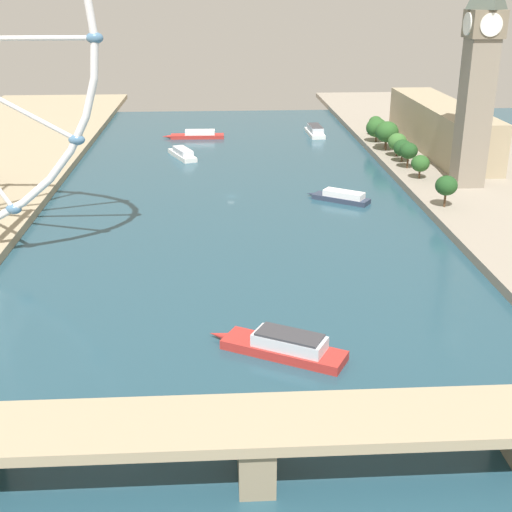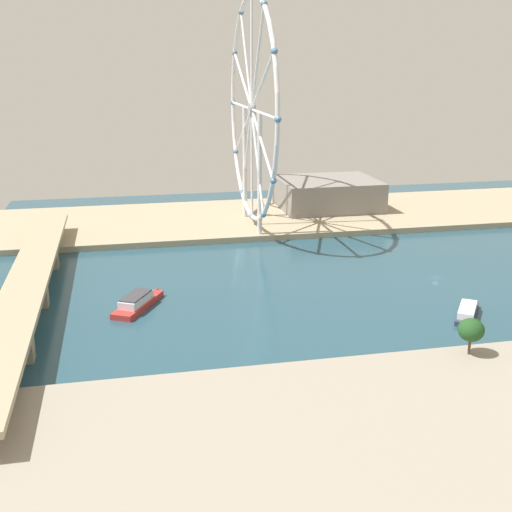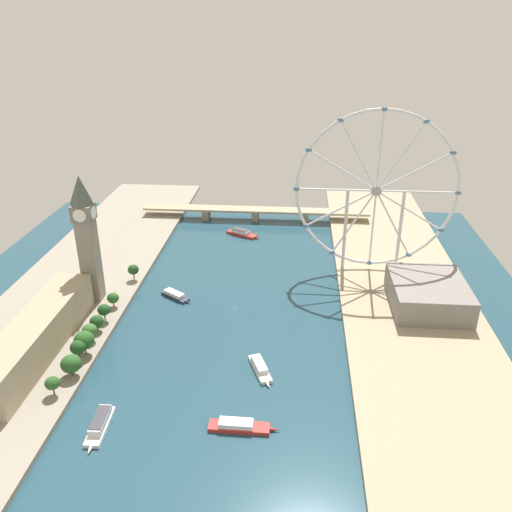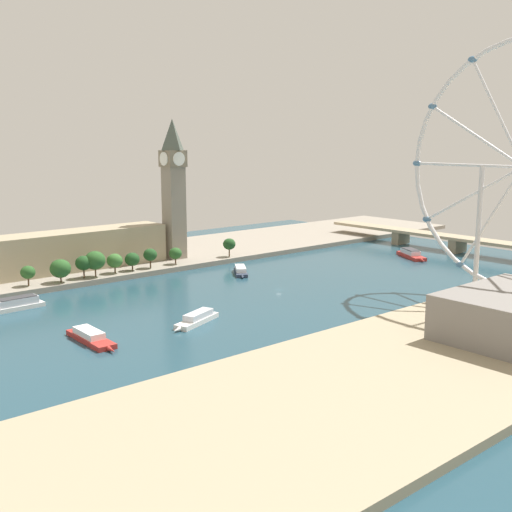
{
  "view_description": "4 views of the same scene",
  "coord_description": "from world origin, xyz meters",
  "px_view_note": "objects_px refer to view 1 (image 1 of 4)",
  "views": [
    {
      "loc": [
        5.49,
        260.31,
        77.44
      ],
      "look_at": [
        -5.12,
        81.07,
        6.39
      ],
      "focal_mm": 47.83,
      "sensor_mm": 36.0,
      "label": 1
    },
    {
      "loc": [
        -241.04,
        129.18,
        89.97
      ],
      "look_at": [
        17.24,
        74.93,
        9.25
      ],
      "focal_mm": 45.6,
      "sensor_mm": 36.0,
      "label": 2
    },
    {
      "loc": [
        39.28,
        -302.77,
        177.44
      ],
      "look_at": [
        11.28,
        36.11,
        21.43
      ],
      "focal_mm": 36.84,
      "sensor_mm": 36.0,
      "label": 3
    },
    {
      "loc": [
        236.11,
        -218.68,
        77.64
      ],
      "look_at": [
        -19.61,
        1.17,
        14.7
      ],
      "focal_mm": 44.86,
      "sensor_mm": 36.0,
      "label": 4
    }
  ],
  "objects_px": {
    "tour_boat_0": "(284,346)",
    "tour_boat_1": "(315,131)",
    "clock_tower": "(479,72)",
    "tour_boat_3": "(182,153)",
    "tour_boat_4": "(197,135)",
    "river_bridge": "(255,431)",
    "parliament_block": "(440,127)",
    "tour_boat_2": "(341,197)"
  },
  "relations": [
    {
      "from": "clock_tower",
      "to": "tour_boat_3",
      "type": "distance_m",
      "value": 142.35
    },
    {
      "from": "tour_boat_2",
      "to": "tour_boat_3",
      "type": "relative_size",
      "value": 0.82
    },
    {
      "from": "river_bridge",
      "to": "tour_boat_2",
      "type": "distance_m",
      "value": 162.36
    },
    {
      "from": "parliament_block",
      "to": "tour_boat_0",
      "type": "relative_size",
      "value": 3.58
    },
    {
      "from": "tour_boat_0",
      "to": "tour_boat_1",
      "type": "distance_m",
      "value": 247.04
    },
    {
      "from": "clock_tower",
      "to": "river_bridge",
      "type": "distance_m",
      "value": 195.63
    },
    {
      "from": "tour_boat_1",
      "to": "tour_boat_2",
      "type": "xyz_separation_m",
      "value": [
        7.48,
        126.97,
        -0.6
      ]
    },
    {
      "from": "tour_boat_4",
      "to": "tour_boat_0",
      "type": "bearing_deg",
      "value": 96.49
    },
    {
      "from": "tour_boat_3",
      "to": "tour_boat_0",
      "type": "bearing_deg",
      "value": 167.58
    },
    {
      "from": "parliament_block",
      "to": "tour_boat_4",
      "type": "relative_size",
      "value": 3.33
    },
    {
      "from": "tour_boat_0",
      "to": "clock_tower",
      "type": "bearing_deg",
      "value": -95.7
    },
    {
      "from": "tour_boat_0",
      "to": "tour_boat_2",
      "type": "xyz_separation_m",
      "value": [
        -33.69,
        -116.62,
        -0.41
      ]
    },
    {
      "from": "river_bridge",
      "to": "tour_boat_1",
      "type": "xyz_separation_m",
      "value": [
        -49.98,
        -283.52,
        -6.2
      ]
    },
    {
      "from": "river_bridge",
      "to": "tour_boat_1",
      "type": "height_order",
      "value": "river_bridge"
    },
    {
      "from": "tour_boat_2",
      "to": "tour_boat_3",
      "type": "distance_m",
      "value": 100.46
    },
    {
      "from": "river_bridge",
      "to": "tour_boat_1",
      "type": "relative_size",
      "value": 6.96
    },
    {
      "from": "river_bridge",
      "to": "tour_boat_4",
      "type": "bearing_deg",
      "value": -86.79
    },
    {
      "from": "tour_boat_0",
      "to": "tour_boat_1",
      "type": "bearing_deg",
      "value": -71.04
    },
    {
      "from": "tour_boat_2",
      "to": "tour_boat_4",
      "type": "bearing_deg",
      "value": -29.95
    },
    {
      "from": "river_bridge",
      "to": "clock_tower",
      "type": "bearing_deg",
      "value": -119.71
    },
    {
      "from": "river_bridge",
      "to": "tour_boat_0",
      "type": "xyz_separation_m",
      "value": [
        -8.81,
        -39.93,
        -6.39
      ]
    },
    {
      "from": "parliament_block",
      "to": "tour_boat_0",
      "type": "distance_m",
      "value": 213.78
    },
    {
      "from": "tour_boat_3",
      "to": "clock_tower",
      "type": "bearing_deg",
      "value": -141.25
    },
    {
      "from": "clock_tower",
      "to": "tour_boat_2",
      "type": "height_order",
      "value": "clock_tower"
    },
    {
      "from": "tour_boat_3",
      "to": "river_bridge",
      "type": "bearing_deg",
      "value": 163.91
    },
    {
      "from": "tour_boat_1",
      "to": "tour_boat_4",
      "type": "xyz_separation_m",
      "value": [
        65.6,
        4.66,
        -0.62
      ]
    },
    {
      "from": "tour_boat_3",
      "to": "tour_boat_4",
      "type": "bearing_deg",
      "value": -29.62
    },
    {
      "from": "river_bridge",
      "to": "tour_boat_0",
      "type": "bearing_deg",
      "value": -102.44
    },
    {
      "from": "parliament_block",
      "to": "tour_boat_1",
      "type": "height_order",
      "value": "parliament_block"
    },
    {
      "from": "tour_boat_0",
      "to": "tour_boat_1",
      "type": "height_order",
      "value": "tour_boat_1"
    },
    {
      "from": "parliament_block",
      "to": "tour_boat_0",
      "type": "height_order",
      "value": "parliament_block"
    },
    {
      "from": "tour_boat_1",
      "to": "tour_boat_4",
      "type": "relative_size",
      "value": 0.9
    },
    {
      "from": "tour_boat_3",
      "to": "tour_boat_2",
      "type": "bearing_deg",
      "value": -161.48
    },
    {
      "from": "tour_boat_0",
      "to": "tour_boat_1",
      "type": "xyz_separation_m",
      "value": [
        -41.17,
        -243.59,
        0.19
      ]
    },
    {
      "from": "tour_boat_1",
      "to": "tour_boat_2",
      "type": "distance_m",
      "value": 127.19
    },
    {
      "from": "river_bridge",
      "to": "tour_boat_0",
      "type": "relative_size",
      "value": 6.76
    },
    {
      "from": "clock_tower",
      "to": "tour_boat_3",
      "type": "xyz_separation_m",
      "value": [
        117.12,
        -66.95,
        -45.44
      ]
    },
    {
      "from": "clock_tower",
      "to": "tour_boat_4",
      "type": "height_order",
      "value": "clock_tower"
    },
    {
      "from": "tour_boat_2",
      "to": "tour_boat_4",
      "type": "xyz_separation_m",
      "value": [
        58.12,
        -122.31,
        -0.03
      ]
    },
    {
      "from": "tour_boat_3",
      "to": "tour_boat_4",
      "type": "height_order",
      "value": "tour_boat_3"
    },
    {
      "from": "clock_tower",
      "to": "tour_boat_2",
      "type": "relative_size",
      "value": 3.59
    },
    {
      "from": "clock_tower",
      "to": "tour_boat_2",
      "type": "distance_m",
      "value": 70.25
    }
  ]
}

